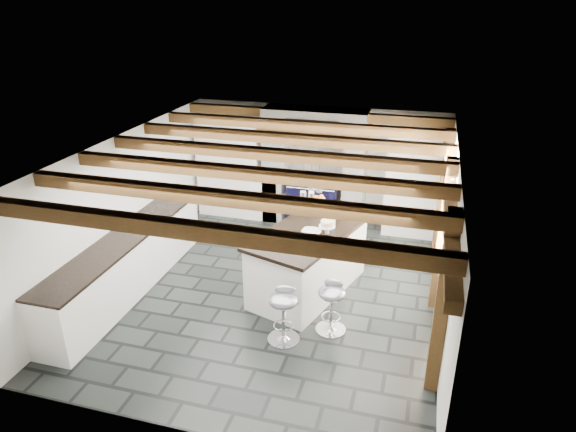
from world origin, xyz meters
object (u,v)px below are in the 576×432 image
(bar_stool_near, at_px, (332,301))
(bar_stool_far, at_px, (283,308))
(kitchen_island, at_px, (308,260))
(range_cooker, at_px, (314,200))

(bar_stool_near, distance_m, bar_stool_far, 0.69)
(kitchen_island, bearing_deg, bar_stool_far, -73.24)
(bar_stool_near, bearing_deg, kitchen_island, 119.24)
(range_cooker, relative_size, kitchen_island, 0.43)
(kitchen_island, bearing_deg, range_cooker, 118.68)
(range_cooker, bearing_deg, kitchen_island, -78.85)
(range_cooker, bearing_deg, bar_stool_far, -82.87)
(range_cooker, bearing_deg, bar_stool_near, -73.21)
(range_cooker, distance_m, bar_stool_near, 3.66)
(kitchen_island, distance_m, bar_stool_far, 1.33)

